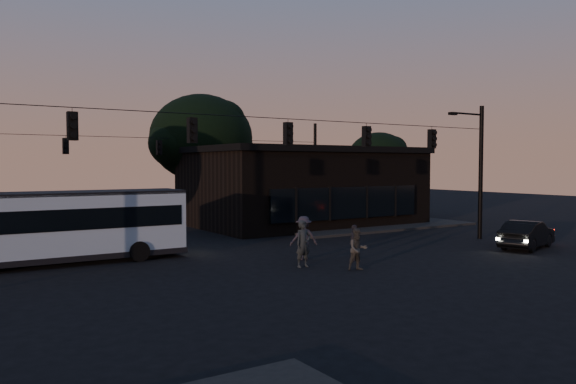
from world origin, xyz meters
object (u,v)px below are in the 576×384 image
pedestrian_c (355,243)px  pedestrian_d (304,238)px  pedestrian_b (358,249)px  bus (54,224)px  car (527,235)px  pedestrian_a (303,244)px  building (302,186)px

pedestrian_c → pedestrian_d: pedestrian_d is taller
pedestrian_c → pedestrian_b: bearing=25.5°
bus → pedestrian_c: 12.82m
car → pedestrian_a: bearing=64.8°
building → car: building is taller
pedestrian_d → pedestrian_c: bearing=159.4°
car → pedestrian_a: pedestrian_a is taller
bus → pedestrian_a: (8.41, -6.25, -0.75)m
pedestrian_b → pedestrian_a: bearing=146.1°
pedestrian_c → pedestrian_d: size_ratio=0.82×
bus → pedestrian_a: size_ratio=5.67×
pedestrian_b → pedestrian_c: bearing=69.7°
pedestrian_c → pedestrian_d: 2.24m
building → pedestrian_b: 17.57m
building → pedestrian_a: (-9.44, -13.80, -1.75)m
bus → car: (20.69, -8.17, -1.01)m
bus → pedestrian_d: (9.47, -4.75, -0.75)m
pedestrian_c → pedestrian_a: bearing=-26.0°
bus → car: bus is taller
pedestrian_c → building: bearing=-143.7°
pedestrian_d → bus: bearing=-7.8°
pedestrian_c → bus: bearing=-56.7°
bus → pedestrian_b: size_ratio=6.54×
building → bus: (-17.85, -7.55, -0.99)m
pedestrian_c → pedestrian_d: (-1.73, 1.42, 0.18)m
pedestrian_a → pedestrian_d: size_ratio=1.00×
pedestrian_a → pedestrian_c: bearing=1.0°
bus → car: 22.27m
car → pedestrian_b: bearing=72.6°
pedestrian_a → pedestrian_d: 1.84m
building → pedestrian_c: 15.35m
car → pedestrian_a: (-12.28, 1.92, 0.26)m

